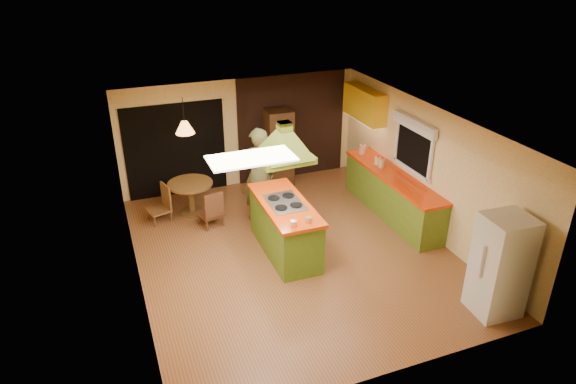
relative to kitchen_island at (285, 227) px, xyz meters
name	(u,v)px	position (x,y,z in m)	size (l,w,h in m)	color
ground	(293,251)	(0.13, -0.08, -0.51)	(6.50, 6.50, 0.00)	#935730
room_walls	(293,191)	(0.13, -0.08, 0.74)	(5.50, 6.50, 6.50)	#FFEDB6
ceiling_plane	(293,123)	(0.13, -0.08, 1.99)	(6.50, 6.50, 0.00)	silver
brick_panel	(292,127)	(1.38, 3.15, 0.74)	(2.64, 0.03, 2.50)	#381E14
nook_opening	(176,150)	(-1.37, 3.15, 0.54)	(2.20, 0.03, 2.10)	black
right_counter	(392,195)	(2.58, 0.52, -0.04)	(0.62, 3.05, 0.92)	olive
upper_cabinets	(364,104)	(2.70, 2.12, 1.44)	(0.34, 1.40, 0.70)	yellow
window_right	(414,137)	(2.82, 0.32, 1.26)	(0.12, 1.35, 1.06)	black
fluor_panel	(251,158)	(-0.97, -1.28, 1.98)	(1.20, 0.60, 0.03)	white
kitchen_island	(285,227)	(0.00, 0.00, 0.00)	(0.83, 2.02, 1.02)	#588220
range_hood	(285,136)	(0.00, 0.00, 1.75)	(0.96, 0.71, 0.78)	#5D6D1B
man	(258,175)	(-0.05, 1.36, 0.48)	(0.72, 0.47, 1.97)	#4D4C29
refrigerator	(501,266)	(2.40, -2.76, 0.31)	(0.67, 0.64, 1.64)	white
wall_oven	(279,147)	(0.94, 2.87, 0.39)	(0.61, 0.61, 1.79)	#4E3019
dining_table	(191,192)	(-1.30, 2.10, -0.02)	(0.93, 0.93, 0.70)	brown
chair_left	(158,204)	(-2.00, 2.00, -0.12)	(0.42, 0.42, 0.77)	brown
chair_near	(210,208)	(-1.05, 1.45, -0.12)	(0.42, 0.42, 0.77)	brown
pendant_lamp	(185,127)	(-1.30, 2.10, 1.39)	(0.38, 0.38, 0.24)	#FF9E3F
canister_large	(363,149)	(2.53, 1.77, 0.52)	(0.14, 0.14, 0.21)	beige
canister_medium	(382,163)	(2.53, 0.94, 0.50)	(0.13, 0.13, 0.18)	beige
canister_small	(377,161)	(2.53, 1.11, 0.50)	(0.12, 0.12, 0.16)	#F6E8C6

